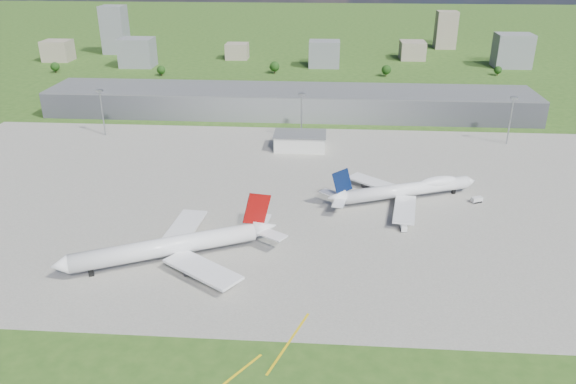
# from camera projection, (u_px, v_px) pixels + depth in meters

# --- Properties ---
(ground) EXTENTS (1400.00, 1400.00, 0.00)m
(ground) POSITION_uv_depth(u_px,v_px,m) (288.00, 120.00, 339.80)
(ground) COLOR #2D5219
(ground) RESTS_ON ground
(apron) EXTENTS (360.00, 190.00, 0.08)m
(apron) POSITION_uv_depth(u_px,v_px,m) (293.00, 196.00, 239.06)
(apron) COLOR gray
(apron) RESTS_ON ground
(terminal) EXTENTS (300.00, 42.00, 15.00)m
(terminal) POSITION_uv_depth(u_px,v_px,m) (289.00, 102.00, 350.37)
(terminal) COLOR slate
(terminal) RESTS_ON ground
(ops_building) EXTENTS (26.00, 16.00, 8.00)m
(ops_building) POSITION_uv_depth(u_px,v_px,m) (300.00, 142.00, 292.02)
(ops_building) COLOR silver
(ops_building) RESTS_ON ground
(mast_west) EXTENTS (3.50, 2.00, 25.90)m
(mast_west) POSITION_uv_depth(u_px,v_px,m) (101.00, 104.00, 307.14)
(mast_west) COLOR gray
(mast_west) RESTS_ON ground
(mast_center) EXTENTS (3.50, 2.00, 25.90)m
(mast_center) POSITION_uv_depth(u_px,v_px,m) (302.00, 108.00, 300.05)
(mast_center) COLOR gray
(mast_center) RESTS_ON ground
(mast_east) EXTENTS (3.50, 2.00, 25.90)m
(mast_east) POSITION_uv_depth(u_px,v_px,m) (512.00, 112.00, 292.96)
(mast_east) COLOR gray
(mast_east) RESTS_ON ground
(airliner_red_twin) EXTENTS (71.10, 53.51, 20.77)m
(airliner_red_twin) POSITION_uv_depth(u_px,v_px,m) (174.00, 246.00, 189.09)
(airliner_red_twin) COLOR white
(airliner_red_twin) RESTS_ON ground
(airliner_blue_quad) EXTENTS (65.29, 49.81, 17.74)m
(airliner_blue_quad) POSITION_uv_depth(u_px,v_px,m) (407.00, 190.00, 233.49)
(airliner_blue_quad) COLOR white
(airliner_blue_quad) RESTS_ON ground
(tug_yellow) EXTENTS (4.36, 4.52, 1.95)m
(tug_yellow) POSITION_uv_depth(u_px,v_px,m) (240.00, 230.00, 209.31)
(tug_yellow) COLOR #D7CC0C
(tug_yellow) RESTS_ON ground
(van_white_near) EXTENTS (2.33, 4.93, 2.51)m
(van_white_near) POSITION_uv_depth(u_px,v_px,m) (404.00, 227.00, 210.71)
(van_white_near) COLOR white
(van_white_near) RESTS_ON ground
(van_white_far) EXTENTS (5.10, 3.84, 2.41)m
(van_white_far) POSITION_uv_depth(u_px,v_px,m) (477.00, 200.00, 233.03)
(van_white_far) COLOR silver
(van_white_far) RESTS_ON ground
(bldg_far_w) EXTENTS (24.00, 20.00, 18.00)m
(bldg_far_w) POSITION_uv_depth(u_px,v_px,m) (58.00, 51.00, 504.94)
(bldg_far_w) COLOR gray
(bldg_far_w) RESTS_ON ground
(bldg_w) EXTENTS (28.00, 22.00, 24.00)m
(bldg_w) POSITION_uv_depth(u_px,v_px,m) (137.00, 52.00, 480.36)
(bldg_w) COLOR slate
(bldg_w) RESTS_ON ground
(bldg_cw) EXTENTS (20.00, 18.00, 14.00)m
(bldg_cw) POSITION_uv_depth(u_px,v_px,m) (237.00, 51.00, 513.65)
(bldg_cw) COLOR gray
(bldg_cw) RESTS_ON ground
(bldg_c) EXTENTS (26.00, 20.00, 22.00)m
(bldg_c) POSITION_uv_depth(u_px,v_px,m) (324.00, 54.00, 479.56)
(bldg_c) COLOR slate
(bldg_c) RESTS_ON ground
(bldg_ce) EXTENTS (22.00, 24.00, 16.00)m
(bldg_ce) POSITION_uv_depth(u_px,v_px,m) (412.00, 50.00, 512.03)
(bldg_ce) COLOR gray
(bldg_ce) RESTS_ON ground
(bldg_e) EXTENTS (30.00, 22.00, 28.00)m
(bldg_e) POSITION_uv_depth(u_px,v_px,m) (513.00, 51.00, 477.12)
(bldg_e) COLOR slate
(bldg_e) RESTS_ON ground
(bldg_tall_w) EXTENTS (22.00, 20.00, 44.00)m
(bldg_tall_w) POSITION_uv_depth(u_px,v_px,m) (115.00, 30.00, 533.42)
(bldg_tall_w) COLOR slate
(bldg_tall_w) RESTS_ON ground
(bldg_tall_e) EXTENTS (20.00, 18.00, 36.00)m
(bldg_tall_e) POSITION_uv_depth(u_px,v_px,m) (446.00, 30.00, 559.94)
(bldg_tall_e) COLOR gray
(bldg_tall_e) RESTS_ON ground
(tree_far_w) EXTENTS (7.20, 7.20, 8.80)m
(tree_far_w) POSITION_uv_depth(u_px,v_px,m) (55.00, 67.00, 459.73)
(tree_far_w) COLOR #382314
(tree_far_w) RESTS_ON ground
(tree_w) EXTENTS (6.75, 6.75, 8.25)m
(tree_w) POSITION_uv_depth(u_px,v_px,m) (161.00, 70.00, 449.51)
(tree_w) COLOR #382314
(tree_w) RESTS_ON ground
(tree_c) EXTENTS (8.10, 8.10, 9.90)m
(tree_c) POSITION_uv_depth(u_px,v_px,m) (275.00, 66.00, 456.96)
(tree_c) COLOR #382314
(tree_c) RESTS_ON ground
(tree_e) EXTENTS (7.65, 7.65, 9.35)m
(tree_e) POSITION_uv_depth(u_px,v_px,m) (386.00, 70.00, 446.75)
(tree_e) COLOR #382314
(tree_e) RESTS_ON ground
(tree_far_e) EXTENTS (6.30, 6.30, 7.70)m
(tree_far_e) POSITION_uv_depth(u_px,v_px,m) (498.00, 70.00, 450.45)
(tree_far_e) COLOR #382314
(tree_far_e) RESTS_ON ground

